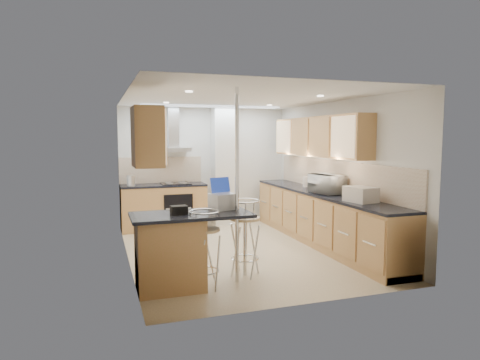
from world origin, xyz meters
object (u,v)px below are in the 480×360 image
object	(u,v)px
laptop	(222,202)
bread_bin	(361,194)
microwave	(327,184)
bar_stool_near	(205,249)
bar_stool_end	(245,238)

from	to	relation	value
laptop	bread_bin	world-z (taller)	laptop
laptop	bread_bin	bearing A→B (deg)	-16.28
bread_bin	microwave	bearing A→B (deg)	79.02
laptop	bread_bin	distance (m)	2.16
microwave	bread_bin	size ratio (longest dim) A/B	1.39
bar_stool_near	bar_stool_end	bearing A→B (deg)	18.14
bread_bin	bar_stool_end	bearing A→B (deg)	170.07
bar_stool_near	laptop	bearing A→B (deg)	29.47
laptop	bar_stool_near	size ratio (longest dim) A/B	0.31
bar_stool_end	bread_bin	distance (m)	1.89
laptop	bar_stool_end	world-z (taller)	laptop
laptop	bar_stool_end	bearing A→B (deg)	-4.88
microwave	bar_stool_end	world-z (taller)	microwave
microwave	bar_stool_near	size ratio (longest dim) A/B	0.60
laptop	bar_stool_near	xyz separation A→B (m)	(-0.30, -0.23, -0.55)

